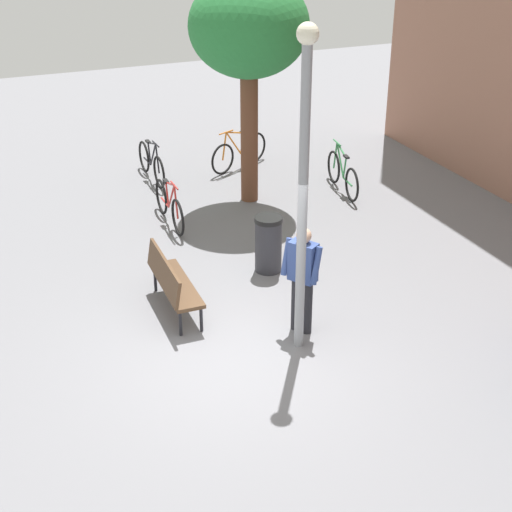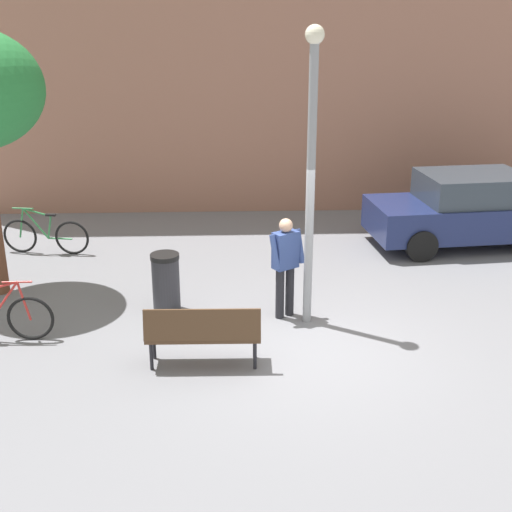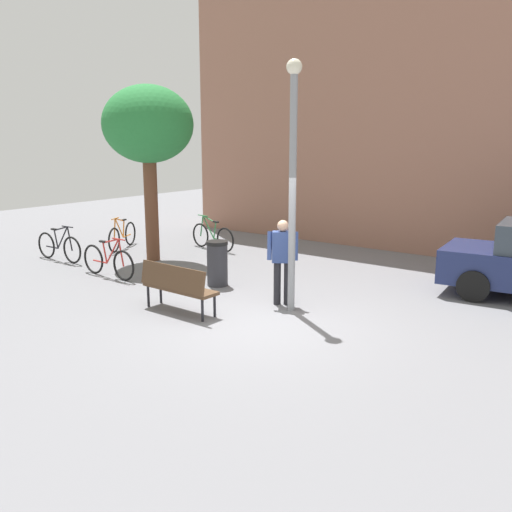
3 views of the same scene
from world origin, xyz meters
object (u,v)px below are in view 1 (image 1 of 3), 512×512
lamppost (304,173)px  bicycle_black (151,163)px  bicycle_red (169,206)px  bicycle_orange (239,152)px  person_by_lamppost (303,273)px  plaza_tree (249,29)px  trash_bin (268,244)px  park_bench (171,280)px  bicycle_green (342,174)px

lamppost → bicycle_black: size_ratio=2.51×
bicycle_black → bicycle_red: bearing=-7.6°
lamppost → bicycle_orange: size_ratio=2.75×
person_by_lamppost → plaza_tree: bearing=166.4°
person_by_lamppost → plaza_tree: size_ratio=0.37×
lamppost → bicycle_black: 7.57m
person_by_lamppost → trash_bin: person_by_lamppost is taller
park_bench → plaza_tree: (-3.72, 2.81, 2.92)m
bicycle_black → park_bench: bearing=-12.5°
bicycle_red → lamppost: bearing=5.7°
bicycle_black → lamppost: bearing=1.2°
lamppost → bicycle_orange: 7.75m
plaza_tree → bicycle_green: bearing=80.4°
bicycle_black → bicycle_green: 4.20m
plaza_tree → bicycle_orange: size_ratio=2.73×
bicycle_green → person_by_lamppost: bearing=-34.5°
plaza_tree → bicycle_green: size_ratio=2.51×
plaza_tree → bicycle_red: size_ratio=2.49×
person_by_lamppost → trash_bin: size_ratio=1.68×
bicycle_red → plaza_tree: bearing=106.3°
lamppost → plaza_tree: (-5.34, 1.41, 0.82)m
bicycle_green → lamppost: bearing=-34.3°
bicycle_black → trash_bin: trash_bin is taller
person_by_lamppost → trash_bin: (-1.95, 0.31, -0.46)m
trash_bin → bicycle_red: bearing=-158.3°
person_by_lamppost → park_bench: size_ratio=1.04×
lamppost → bicycle_green: lamppost is taller
lamppost → bicycle_red: size_ratio=2.51×
bicycle_orange → bicycle_black: size_ratio=0.91×
bicycle_black → person_by_lamppost: bearing=3.0°
trash_bin → park_bench: bearing=-70.6°
park_bench → bicycle_black: bearing=167.5°
lamppost → plaza_tree: 5.58m
person_by_lamppost → bicycle_red: bearing=-171.3°
lamppost → bicycle_black: (-7.23, -0.16, -2.26)m
bicycle_black → plaza_tree: bearing=39.6°
bicycle_red → bicycle_orange: same height
person_by_lamppost → bicycle_green: size_ratio=0.93×
plaza_tree → trash_bin: 4.34m
plaza_tree → bicycle_orange: (-1.83, 0.49, -3.08)m
lamppost → bicycle_red: 5.31m
person_by_lamppost → bicycle_green: 5.68m
plaza_tree → bicycle_black: 3.94m
bicycle_red → bicycle_black: same height
lamppost → trash_bin: (-2.29, 0.51, -2.14)m
plaza_tree → bicycle_black: plaza_tree is taller
person_by_lamppost → trash_bin: 2.03m
lamppost → person_by_lamppost: bearing=149.3°
bicycle_orange → trash_bin: bearing=-15.8°
person_by_lamppost → bicycle_black: size_ratio=0.92×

